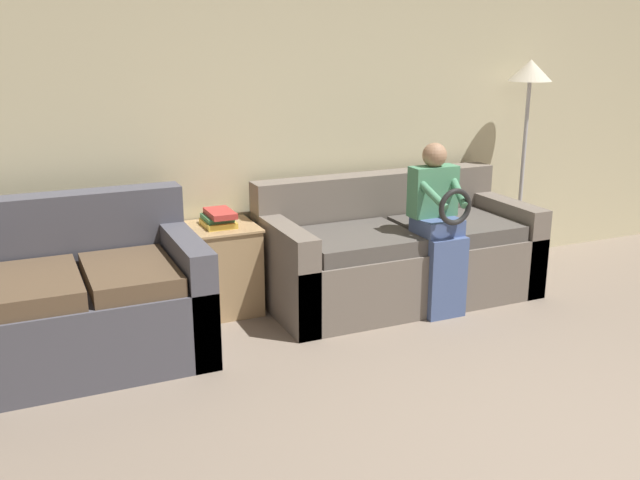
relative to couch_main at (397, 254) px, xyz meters
name	(u,v)px	position (x,y,z in m)	size (l,w,h in m)	color
wall_back	(344,118)	(-0.18, 0.53, 0.95)	(7.98, 0.06, 2.55)	beige
couch_main	(397,254)	(0.00, 0.00, 0.00)	(1.97, 0.91, 0.88)	#70665B
couch_side	(83,303)	(-2.23, -0.13, 0.02)	(1.38, 0.98, 0.94)	#4C4C56
child_left_seated	(439,223)	(0.10, -0.38, 0.32)	(0.34, 0.37, 1.18)	#475B8E
side_shelf	(222,268)	(-1.26, 0.25, -0.01)	(0.49, 0.48, 0.62)	tan
book_stack	(219,218)	(-1.27, 0.24, 0.35)	(0.20, 0.28, 0.11)	gold
floor_lamp	(529,93)	(1.28, 0.22, 1.11)	(0.34, 0.34, 1.69)	#2D2B28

